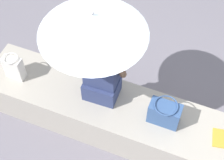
{
  "coord_description": "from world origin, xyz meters",
  "views": [
    {
      "loc": [
        0.62,
        -1.83,
        3.57
      ],
      "look_at": [
        -0.13,
        0.03,
        0.83
      ],
      "focal_mm": 57.35,
      "sensor_mm": 36.0,
      "label": 1
    }
  ],
  "objects_px": {
    "person_seated": "(101,71)",
    "handbag_black": "(164,113)",
    "tote_bag_canvas": "(14,68)",
    "parasol": "(93,24)"
  },
  "relations": [
    {
      "from": "parasol",
      "to": "handbag_black",
      "type": "xyz_separation_m",
      "value": [
        0.74,
        -0.06,
        -0.87
      ]
    },
    {
      "from": "handbag_black",
      "to": "tote_bag_canvas",
      "type": "height_order",
      "value": "tote_bag_canvas"
    },
    {
      "from": "person_seated",
      "to": "handbag_black",
      "type": "xyz_separation_m",
      "value": [
        0.68,
        -0.07,
        -0.25
      ]
    },
    {
      "from": "person_seated",
      "to": "handbag_black",
      "type": "height_order",
      "value": "person_seated"
    },
    {
      "from": "person_seated",
      "to": "handbag_black",
      "type": "distance_m",
      "value": 0.73
    },
    {
      "from": "handbag_black",
      "to": "tote_bag_canvas",
      "type": "bearing_deg",
      "value": -177.91
    },
    {
      "from": "parasol",
      "to": "tote_bag_canvas",
      "type": "distance_m",
      "value": 1.24
    },
    {
      "from": "tote_bag_canvas",
      "to": "person_seated",
      "type": "bearing_deg",
      "value": 7.83
    },
    {
      "from": "parasol",
      "to": "tote_bag_canvas",
      "type": "height_order",
      "value": "parasol"
    },
    {
      "from": "parasol",
      "to": "handbag_black",
      "type": "bearing_deg",
      "value": -4.93
    }
  ]
}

